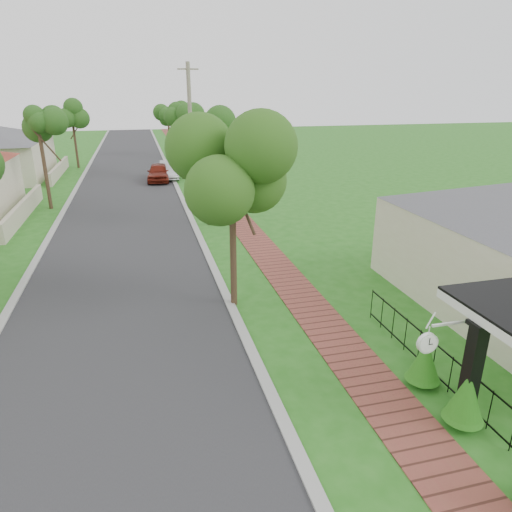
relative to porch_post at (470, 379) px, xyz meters
name	(u,v)px	position (x,y,z in m)	size (l,w,h in m)	color
ground	(255,426)	(-4.55, 1.00, -1.12)	(160.00, 160.00, 0.00)	#236518
road	(126,212)	(-7.55, 21.00, -1.12)	(7.00, 120.00, 0.02)	#28282B
kerb_right	(186,208)	(-3.90, 21.00, -1.12)	(0.30, 120.00, 0.10)	#9E9E99
kerb_left	(61,216)	(-11.20, 21.00, -1.12)	(0.30, 120.00, 0.10)	#9E9E99
sidewalk	(227,206)	(-1.30, 21.00, -1.12)	(1.50, 120.00, 0.03)	brown
porch_post	(470,379)	(0.00, 0.00, 0.00)	(0.48, 0.48, 2.52)	black
picket_fence	(451,374)	(0.35, 1.00, -0.59)	(0.03, 8.02, 1.00)	black
street_trees	(122,126)	(-7.42, 27.84, 3.42)	(10.70, 37.65, 5.89)	#382619
hedge_row	(493,420)	(-0.10, -0.89, -0.34)	(0.91, 4.71, 1.97)	#1B6013
parked_car_red	(158,173)	(-5.08, 30.35, -0.42)	(1.66, 4.12, 1.40)	maroon
parked_car_white	(169,170)	(-4.15, 31.40, -0.43)	(1.46, 4.18, 1.38)	silver
near_tree	(232,169)	(-3.75, 7.07, 3.54)	(2.27, 2.27, 5.84)	#382619
utility_pole	(191,137)	(-3.39, 21.00, 3.16)	(1.20, 0.24, 8.44)	gray
station_clock	(429,342)	(-0.87, 0.40, 0.83)	(1.08, 0.13, 0.67)	white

